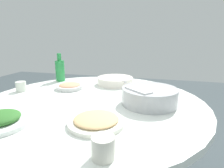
{
  "coord_description": "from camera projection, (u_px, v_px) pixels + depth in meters",
  "views": [
    {
      "loc": [
        -0.36,
        0.94,
        1.1
      ],
      "look_at": [
        -0.09,
        -0.1,
        0.82
      ],
      "focal_mm": 29.4,
      "sensor_mm": 36.0,
      "label": 1
    }
  ],
  "objects": [
    {
      "name": "rice_bowl",
      "position": [
        149.0,
        96.0,
        0.98
      ],
      "size": [
        0.29,
        0.29,
        0.1
      ],
      "color": "#B2B5BA",
      "rests_on": "round_dining_table"
    },
    {
      "name": "dish_noodles",
      "position": [
        96.0,
        120.0,
        0.76
      ],
      "size": [
        0.24,
        0.24,
        0.04
      ],
      "color": "white",
      "rests_on": "round_dining_table"
    },
    {
      "name": "round_dining_table",
      "position": [
        93.0,
        117.0,
        1.09
      ],
      "size": [
        1.26,
        1.26,
        0.75
      ],
      "color": "#99999E",
      "rests_on": "ground"
    },
    {
      "name": "dish_greens",
      "position": [
        1.0,
        120.0,
        0.75
      ],
      "size": [
        0.24,
        0.24,
        0.06
      ],
      "color": "white",
      "rests_on": "round_dining_table"
    },
    {
      "name": "green_bottle",
      "position": [
        60.0,
        70.0,
        1.49
      ],
      "size": [
        0.07,
        0.07,
        0.23
      ],
      "color": "#289044",
      "rests_on": "round_dining_table"
    },
    {
      "name": "tea_cup_far",
      "position": [
        103.0,
        147.0,
        0.54
      ],
      "size": [
        0.07,
        0.07,
        0.07
      ],
      "primitive_type": "cylinder",
      "color": "silver",
      "rests_on": "round_dining_table"
    },
    {
      "name": "dish_shrimp",
      "position": [
        70.0,
        86.0,
        1.28
      ],
      "size": [
        0.19,
        0.19,
        0.04
      ],
      "color": "silver",
      "rests_on": "round_dining_table"
    },
    {
      "name": "tea_cup_near",
      "position": [
        21.0,
        86.0,
        1.22
      ],
      "size": [
        0.07,
        0.07,
        0.07
      ],
      "primitive_type": "cylinder",
      "color": "silver",
      "rests_on": "round_dining_table"
    },
    {
      "name": "soup_bowl",
      "position": [
        115.0,
        81.0,
        1.4
      ],
      "size": [
        0.27,
        0.27,
        0.06
      ],
      "color": "white",
      "rests_on": "round_dining_table"
    }
  ]
}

